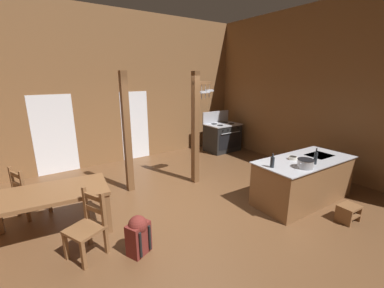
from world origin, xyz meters
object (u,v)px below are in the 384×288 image
(ladderback_chair_near_window, at_px, (28,192))
(bottle_short_on_counter, at_px, (272,162))
(kitchen_island, at_px, (303,180))
(ladderback_chair_by_post, at_px, (88,226))
(stockpot_on_counter, at_px, (306,164))
(step_stool, at_px, (349,212))
(bottle_tall_on_counter, at_px, (316,158))
(dining_table, at_px, (51,197))
(backpack, at_px, (138,234))
(mixing_bowl_on_counter, at_px, (293,158))
(stove_range, at_px, (222,137))

(ladderback_chair_near_window, distance_m, bottle_short_on_counter, 4.46)
(kitchen_island, relative_size, ladderback_chair_by_post, 2.30)
(stockpot_on_counter, distance_m, bottle_short_on_counter, 0.59)
(kitchen_island, bearing_deg, stockpot_on_counter, -149.15)
(step_stool, bearing_deg, bottle_tall_on_counter, 98.68)
(dining_table, xyz_separation_m, ladderback_chair_by_post, (0.35, -0.85, -0.20))
(dining_table, bearing_deg, step_stool, -30.38)
(kitchen_island, xyz_separation_m, dining_table, (-4.36, 1.61, 0.20))
(dining_table, relative_size, backpack, 3.01)
(step_stool, bearing_deg, ladderback_chair_by_post, 156.99)
(kitchen_island, distance_m, dining_table, 4.65)
(kitchen_island, distance_m, mixing_bowl_on_counter, 0.55)
(stove_range, xyz_separation_m, mixing_bowl_on_counter, (-1.22, -3.51, 0.44))
(backpack, bearing_deg, mixing_bowl_on_counter, -4.49)
(ladderback_chair_near_window, bearing_deg, bottle_tall_on_counter, -31.16)
(kitchen_island, height_order, step_stool, kitchen_island)
(kitchen_island, bearing_deg, bottle_tall_on_counter, -116.05)
(step_stool, xyz_separation_m, stockpot_on_counter, (-0.45, 0.65, 0.80))
(dining_table, bearing_deg, stove_range, 20.82)
(dining_table, relative_size, bottle_tall_on_counter, 5.79)
(stockpot_on_counter, bearing_deg, ladderback_chair_near_window, 146.62)
(kitchen_island, distance_m, ladderback_chair_near_window, 5.28)
(ladderback_chair_by_post, distance_m, bottle_tall_on_counter, 4.05)
(kitchen_island, xyz_separation_m, stove_range, (0.99, 3.64, 0.03))
(stove_range, height_order, backpack, stove_range)
(mixing_bowl_on_counter, bearing_deg, bottle_short_on_counter, -175.60)
(step_stool, xyz_separation_m, ladderback_chair_near_window, (-4.63, 3.40, 0.27))
(stove_range, distance_m, ladderback_chair_by_post, 5.76)
(backpack, xyz_separation_m, bottle_tall_on_counter, (3.29, -0.64, 0.70))
(dining_table, relative_size, mixing_bowl_on_counter, 10.69)
(kitchen_island, height_order, mixing_bowl_on_counter, mixing_bowl_on_counter)
(dining_table, relative_size, ladderback_chair_near_window, 1.89)
(ladderback_chair_by_post, height_order, bottle_tall_on_counter, bottle_tall_on_counter)
(step_stool, xyz_separation_m, ladderback_chair_by_post, (-3.98, 1.69, 0.27))
(stockpot_on_counter, xyz_separation_m, bottle_short_on_counter, (-0.46, 0.36, 0.02))
(kitchen_island, height_order, bottle_tall_on_counter, bottle_tall_on_counter)
(mixing_bowl_on_counter, bearing_deg, ladderback_chair_by_post, 170.52)
(step_stool, height_order, ladderback_chair_by_post, ladderback_chair_by_post)
(ladderback_chair_by_post, relative_size, mixing_bowl_on_counter, 5.66)
(stove_range, relative_size, ladderback_chair_near_window, 1.39)
(stove_range, bearing_deg, step_stool, -102.52)
(stove_range, distance_m, bottle_tall_on_counter, 4.10)
(step_stool, height_order, stockpot_on_counter, stockpot_on_counter)
(ladderback_chair_by_post, height_order, bottle_short_on_counter, bottle_short_on_counter)
(bottle_short_on_counter, bearing_deg, kitchen_island, -4.59)
(stove_range, bearing_deg, kitchen_island, -105.17)
(backpack, distance_m, bottle_tall_on_counter, 3.42)
(step_stool, bearing_deg, kitchen_island, 88.27)
(kitchen_island, height_order, stove_range, stove_range)
(ladderback_chair_by_post, distance_m, backpack, 0.71)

